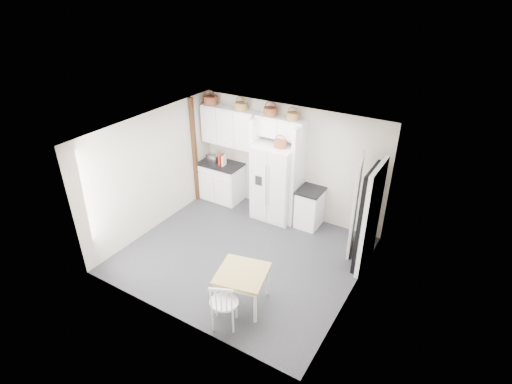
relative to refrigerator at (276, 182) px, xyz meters
The scene contains 27 objects.
floor 1.88m from the refrigerator, 84.80° to the right, with size 4.50×4.50×0.00m, color #2A2A2D.
ceiling 2.37m from the refrigerator, 84.80° to the right, with size 4.50×4.50×0.00m, color white.
wall_back 0.55m from the refrigerator, 66.93° to the left, with size 4.50×4.50×0.00m, color beige.
wall_left 2.70m from the refrigerator, 141.88° to the right, with size 4.00×4.00×0.00m, color beige.
wall_right 2.94m from the refrigerator, 34.47° to the right, with size 4.00×4.00×0.00m, color beige.
refrigerator is the anchor object (origin of this frame).
base_cab_left 1.61m from the refrigerator, behind, with size 1.01×0.64×0.93m, color white.
base_cab_right 0.97m from the refrigerator, ahead, with size 0.49×0.59×0.86m, color white.
dining_table 2.97m from the refrigerator, 72.44° to the right, with size 0.81×0.81×0.67m, color #AB8B40.
windsor_chair 3.48m from the refrigerator, 74.95° to the right, with size 0.47×0.42×0.95m, color white.
counter_left 1.55m from the refrigerator, behind, with size 1.05×0.68×0.04m, color black.
counter_right 0.84m from the refrigerator, ahead, with size 0.53×0.63×0.04m, color black.
toaster 1.75m from the refrigerator, behind, with size 0.29×0.17×0.20m, color silver.
cookbook_red 1.50m from the refrigerator, behind, with size 0.04×0.18×0.27m, color red.
cookbook_cream 1.41m from the refrigerator, behind, with size 0.04×0.17×0.26m, color beige.
basket_upper_a 2.42m from the refrigerator, behind, with size 0.33×0.33×0.19m, color brown.
basket_upper_c 1.85m from the refrigerator, 169.84° to the left, with size 0.29×0.29×0.17m, color brown.
basket_bridge_a 1.57m from the refrigerator, 145.84° to the left, with size 0.31×0.31×0.17m, color brown.
basket_bridge_b 1.56m from the refrigerator, 34.84° to the left, with size 0.26×0.26×0.15m, color brown.
basket_fridge_b 0.99m from the refrigerator, 35.57° to the right, with size 0.28×0.28×0.15m, color brown.
upper_cabinet 1.69m from the refrigerator, behind, with size 1.40×0.34×0.90m, color white.
bridge_cabinet 1.24m from the refrigerator, 90.00° to the left, with size 1.12×0.34×0.45m, color white.
fridge_panel_left 0.57m from the refrigerator, behind, with size 0.08×0.60×2.30m, color white.
fridge_panel_right 0.57m from the refrigerator, ahead, with size 0.08×0.60×2.30m, color white.
trim_post 2.11m from the refrigerator, behind, with size 0.09×0.09×2.60m, color #452510.
doorway_void 2.40m from the refrigerator, 15.67° to the right, with size 0.18×0.85×2.05m, color black.
door_slab 1.98m from the refrigerator, ahead, with size 0.80×0.04×2.05m, color white.
Camera 1 is at (3.58, -5.43, 5.04)m, focal length 28.00 mm.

